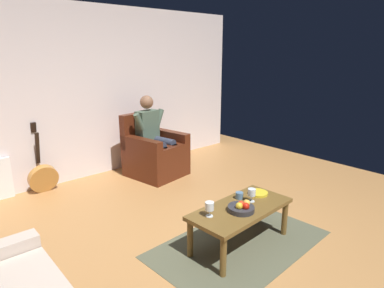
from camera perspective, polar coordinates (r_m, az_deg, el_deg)
name	(u,v)px	position (r m, az deg, el deg)	size (l,w,h in m)	color
ground_plane	(227,251)	(3.51, 6.06, -17.72)	(6.94, 6.94, 0.00)	#AC7743
wall_back	(89,93)	(5.38, -17.25, 8.28)	(5.79, 0.06, 2.61)	silver
rug	(239,244)	(3.63, 8.11, -16.56)	(1.81, 1.12, 0.01)	#4E513C
armchair	(154,154)	(5.35, -6.47, -1.70)	(0.88, 0.92, 0.98)	#4D1F10
person_seated	(154,133)	(5.26, -6.57, 1.86)	(0.63, 0.65, 1.27)	#495E4C
coffee_table	(241,213)	(3.45, 8.34, -11.53)	(1.13, 0.57, 0.42)	brown
guitar	(43,176)	(5.15, -24.14, -5.08)	(0.40, 0.28, 0.99)	#B67B37
wine_glass_near	(252,193)	(3.52, 10.17, -8.26)	(0.08, 0.08, 0.14)	silver
wine_glass_far	(209,207)	(3.18, 3.01, -10.71)	(0.09, 0.09, 0.14)	silver
fruit_bowl	(242,208)	(3.33, 8.49, -10.72)	(0.26, 0.26, 0.11)	#2C2B30
decorative_dish	(258,193)	(3.74, 11.22, -8.23)	(0.21, 0.21, 0.02)	gold
candle_jar	(239,195)	(3.59, 8.10, -8.71)	(0.08, 0.08, 0.07)	slate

